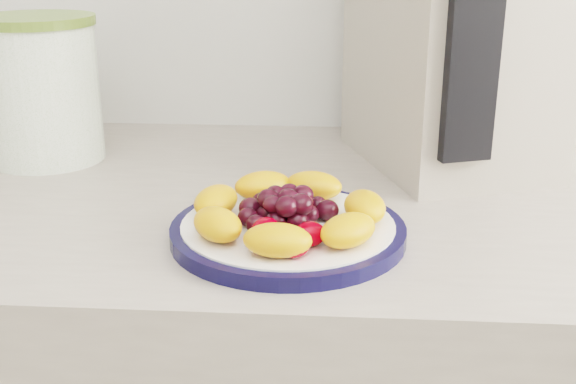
{
  "coord_description": "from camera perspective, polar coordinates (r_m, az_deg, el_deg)",
  "views": [
    {
      "loc": [
        0.04,
        0.39,
        1.19
      ],
      "look_at": [
        -0.01,
        1.05,
        0.95
      ],
      "focal_mm": 45.0,
      "sensor_mm": 36.0,
      "label": 1
    }
  ],
  "objects": [
    {
      "name": "canister",
      "position": [
        1.01,
        -18.86,
        7.34
      ],
      "size": [
        0.18,
        0.18,
        0.18
      ],
      "primitive_type": "cylinder",
      "rotation": [
        0.0,
        0.0,
        0.22
      ],
      "color": "#446F22",
      "rests_on": "counter"
    },
    {
      "name": "plate_rim",
      "position": [
        0.72,
        -0.0,
        -3.17
      ],
      "size": [
        0.24,
        0.24,
        0.01
      ],
      "primitive_type": "cylinder",
      "color": "#0D0D34",
      "rests_on": "counter"
    },
    {
      "name": "appliance_panel",
      "position": [
        0.81,
        14.39,
        11.21
      ],
      "size": [
        0.06,
        0.04,
        0.26
      ],
      "primitive_type": "cube",
      "rotation": [
        0.0,
        0.0,
        0.32
      ],
      "color": "black",
      "rests_on": "appliance_body"
    },
    {
      "name": "canister_lid",
      "position": [
        1.0,
        -19.47,
        12.68
      ],
      "size": [
        0.18,
        0.18,
        0.01
      ],
      "primitive_type": "cylinder",
      "rotation": [
        0.0,
        0.0,
        0.22
      ],
      "color": "olive",
      "rests_on": "canister"
    },
    {
      "name": "fruit_plate",
      "position": [
        0.71,
        -0.19,
        -1.45
      ],
      "size": [
        0.2,
        0.2,
        0.04
      ],
      "color": "orange",
      "rests_on": "plate_face"
    },
    {
      "name": "appliance_body",
      "position": [
        0.96,
        12.89,
        12.29
      ],
      "size": [
        0.27,
        0.32,
        0.34
      ],
      "primitive_type": "cube",
      "rotation": [
        0.0,
        0.0,
        0.32
      ],
      "color": "#A2988A",
      "rests_on": "counter"
    },
    {
      "name": "plate_face",
      "position": [
        0.72,
        -0.0,
        -3.1
      ],
      "size": [
        0.21,
        0.21,
        0.02
      ],
      "primitive_type": "cylinder",
      "color": "white",
      "rests_on": "counter"
    }
  ]
}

